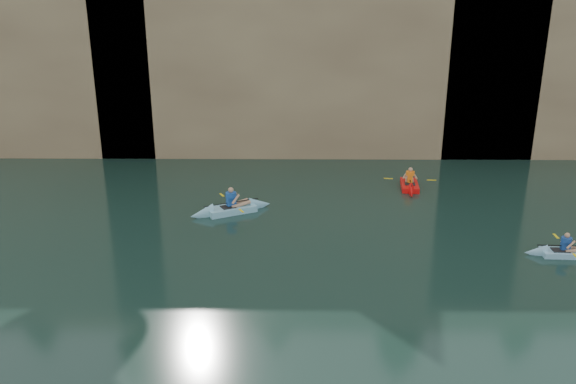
{
  "coord_description": "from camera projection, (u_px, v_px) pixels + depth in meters",
  "views": [
    {
      "loc": [
        0.78,
        -9.01,
        8.11
      ],
      "look_at": [
        0.61,
        6.46,
        3.0
      ],
      "focal_mm": 35.0,
      "sensor_mm": 36.0,
      "label": 1
    }
  ],
  "objects": [
    {
      "name": "cliff",
      "position": [
        283.0,
        40.0,
        37.71
      ],
      "size": [
        70.0,
        16.0,
        12.0
      ],
      "primitive_type": "cube",
      "color": "#CAB97B",
      "rests_on": "ground"
    },
    {
      "name": "cliff_slab_center",
      "position": [
        317.0,
        53.0,
        30.76
      ],
      "size": [
        24.0,
        2.4,
        11.4
      ],
      "primitive_type": "cube",
      "color": "#98845C",
      "rests_on": "ground"
    },
    {
      "name": "sea_cave_center",
      "position": [
        209.0,
        129.0,
        31.49
      ],
      "size": [
        3.5,
        1.0,
        3.2
      ],
      "primitive_type": "cube",
      "color": "black",
      "rests_on": "ground"
    },
    {
      "name": "sea_cave_east",
      "position": [
        460.0,
        118.0,
        31.14
      ],
      "size": [
        5.0,
        1.0,
        4.5
      ],
      "primitive_type": "cube",
      "color": "black",
      "rests_on": "ground"
    },
    {
      "name": "kayaker_ltblue_near",
      "position": [
        564.0,
        252.0,
        19.19
      ],
      "size": [
        2.71,
        2.11,
        1.05
      ],
      "rotation": [
        0.0,
        0.0,
        -0.06
      ],
      "color": "#81BBD8",
      "rests_on": "ground"
    },
    {
      "name": "kayaker_red_far",
      "position": [
        410.0,
        185.0,
        26.43
      ],
      "size": [
        2.4,
        3.4,
        1.23
      ],
      "rotation": [
        0.0,
        0.0,
        1.45
      ],
      "color": "red",
      "rests_on": "ground"
    },
    {
      "name": "kayaker_ltblue_mid",
      "position": [
        231.0,
        209.0,
        23.23
      ],
      "size": [
        3.51,
        2.37,
        1.35
      ],
      "rotation": [
        0.0,
        0.0,
        0.48
      ],
      "color": "#81C3D9",
      "rests_on": "ground"
    }
  ]
}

